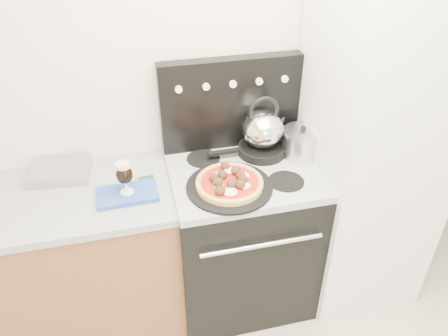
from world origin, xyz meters
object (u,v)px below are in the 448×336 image
object	(u,v)px
base_cabinet	(42,270)
stock_pot	(301,144)
fridge	(369,151)
beer_glass	(125,178)
pizza	(229,182)
skillet	(262,150)
oven_mitt	(127,194)
tea_kettle	(263,126)
pizza_pan	(229,187)
stove_body	(241,238)

from	to	relation	value
base_cabinet	stock_pot	xyz separation A→B (m)	(1.44, 0.04, 0.56)
fridge	beer_glass	xyz separation A→B (m)	(-1.30, -0.03, 0.06)
pizza	skillet	distance (m)	0.36
base_cabinet	beer_glass	world-z (taller)	beer_glass
skillet	pizza	bearing A→B (deg)	-133.21
oven_mitt	beer_glass	world-z (taller)	beer_glass
oven_mitt	tea_kettle	size ratio (longest dim) A/B	1.19
oven_mitt	pizza_pan	distance (m)	0.49
fridge	pizza	size ratio (longest dim) A/B	5.78
tea_kettle	oven_mitt	bearing A→B (deg)	-147.86
stove_body	skillet	xyz separation A→B (m)	(0.14, 0.13, 0.50)
pizza_pan	fridge	bearing A→B (deg)	7.59
oven_mitt	beer_glass	distance (m)	0.10
fridge	pizza	world-z (taller)	fridge
pizza_pan	tea_kettle	size ratio (longest dim) A/B	1.74
fridge	tea_kettle	distance (m)	0.60
pizza	skillet	bearing A→B (deg)	46.79
base_cabinet	fridge	size ratio (longest dim) A/B	0.76
base_cabinet	stove_body	size ratio (longest dim) A/B	1.65
stove_body	pizza	world-z (taller)	pizza
fridge	pizza_pan	distance (m)	0.81
pizza_pan	beer_glass	bearing A→B (deg)	171.36
skillet	tea_kettle	world-z (taller)	tea_kettle
stove_body	skillet	world-z (taller)	skillet
fridge	oven_mitt	world-z (taller)	fridge
stove_body	oven_mitt	size ratio (longest dim) A/B	3.04
base_cabinet	tea_kettle	distance (m)	1.41
beer_glass	skillet	distance (m)	0.76
beer_glass	pizza	size ratio (longest dim) A/B	0.52
stove_body	pizza	size ratio (longest dim) A/B	2.68
stove_body	oven_mitt	bearing A→B (deg)	-174.40
stove_body	fridge	bearing A→B (deg)	-2.05
pizza_pan	skillet	distance (m)	0.36
fridge	pizza_pan	xyz separation A→B (m)	(-0.81, -0.11, -0.02)
fridge	pizza	xyz separation A→B (m)	(-0.81, -0.11, 0.01)
oven_mitt	beer_glass	size ratio (longest dim) A/B	1.69
pizza	beer_glass	bearing A→B (deg)	171.36
pizza_pan	stove_body	bearing A→B (deg)	51.05
pizza_pan	stock_pot	size ratio (longest dim) A/B	2.13
base_cabinet	stock_pot	distance (m)	1.55
base_cabinet	pizza_pan	distance (m)	1.13
fridge	beer_glass	bearing A→B (deg)	-178.52
fridge	stock_pot	size ratio (longest dim) A/B	9.55
pizza	stock_pot	xyz separation A→B (m)	(0.45, 0.20, 0.04)
fridge	tea_kettle	bearing A→B (deg)	164.29
oven_mitt	base_cabinet	bearing A→B (deg)	170.72
beer_glass	tea_kettle	distance (m)	0.76
base_cabinet	stove_body	distance (m)	1.11
skillet	beer_glass	bearing A→B (deg)	-165.50
fridge	oven_mitt	distance (m)	1.30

